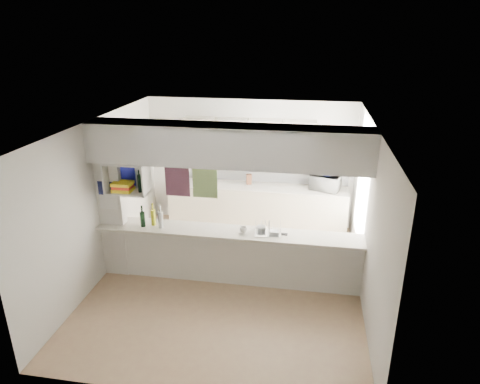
% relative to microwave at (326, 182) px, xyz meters
% --- Properties ---
extents(floor, '(4.80, 4.80, 0.00)m').
position_rel_microwave_xyz_m(floor, '(-1.54, -2.12, -1.07)').
color(floor, '#A27B5E').
rests_on(floor, ground).
extents(ceiling, '(4.80, 4.80, 0.00)m').
position_rel_microwave_xyz_m(ceiling, '(-1.54, -2.12, 1.53)').
color(ceiling, white).
rests_on(ceiling, wall_back).
extents(wall_back, '(4.20, 0.00, 4.20)m').
position_rel_microwave_xyz_m(wall_back, '(-1.54, 0.28, 0.23)').
color(wall_back, silver).
rests_on(wall_back, floor).
extents(wall_left, '(0.00, 4.80, 4.80)m').
position_rel_microwave_xyz_m(wall_left, '(-3.64, -2.12, 0.23)').
color(wall_left, silver).
rests_on(wall_left, floor).
extents(wall_right, '(0.00, 4.80, 4.80)m').
position_rel_microwave_xyz_m(wall_right, '(0.56, -2.12, 0.23)').
color(wall_right, silver).
rests_on(wall_right, floor).
extents(servery_partition, '(4.20, 0.50, 2.60)m').
position_rel_microwave_xyz_m(servery_partition, '(-1.71, -2.12, 0.59)').
color(servery_partition, silver).
rests_on(servery_partition, floor).
extents(cubby_shelf, '(0.65, 0.35, 0.50)m').
position_rel_microwave_xyz_m(cubby_shelf, '(-3.11, -2.18, 0.64)').
color(cubby_shelf, white).
rests_on(cubby_shelf, bulkhead).
extents(kitchen_run, '(3.60, 0.63, 2.24)m').
position_rel_microwave_xyz_m(kitchen_run, '(-1.38, 0.02, -0.25)').
color(kitchen_run, beige).
rests_on(kitchen_run, floor).
extents(microwave, '(0.65, 0.54, 0.31)m').
position_rel_microwave_xyz_m(microwave, '(0.00, 0.00, 0.00)').
color(microwave, white).
rests_on(microwave, bench_top).
extents(bowl, '(0.22, 0.22, 0.06)m').
position_rel_microwave_xyz_m(bowl, '(-0.00, -0.03, 0.18)').
color(bowl, '#0C0F85').
rests_on(bowl, microwave).
extents(dish_rack, '(0.44, 0.35, 0.22)m').
position_rel_microwave_xyz_m(dish_rack, '(-0.91, -2.10, -0.07)').
color(dish_rack, silver).
rests_on(dish_rack, breakfast_bar).
extents(cup, '(0.12, 0.12, 0.09)m').
position_rel_microwave_xyz_m(cup, '(-1.29, -2.15, -0.09)').
color(cup, white).
rests_on(cup, dish_rack).
extents(wine_bottles, '(0.38, 0.16, 0.39)m').
position_rel_microwave_xyz_m(wine_bottles, '(-2.75, -2.15, -0.01)').
color(wine_bottles, black).
rests_on(wine_bottles, breakfast_bar).
extents(plastic_tubs, '(0.50, 0.23, 0.08)m').
position_rel_microwave_xyz_m(plastic_tubs, '(-0.93, -2.06, -0.12)').
color(plastic_tubs, silver).
rests_on(plastic_tubs, breakfast_bar).
extents(utensil_jar, '(0.10, 0.10, 0.14)m').
position_rel_microwave_xyz_m(utensil_jar, '(-2.25, 0.03, -0.08)').
color(utensil_jar, black).
rests_on(utensil_jar, bench_top).
extents(knife_block, '(0.12, 0.11, 0.21)m').
position_rel_microwave_xyz_m(knife_block, '(-1.53, 0.06, -0.05)').
color(knife_block, '#4E2C1A').
rests_on(knife_block, bench_top).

